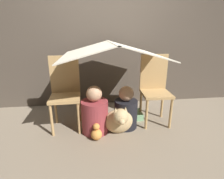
% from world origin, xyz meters
% --- Properties ---
extents(ground_plane, '(8.80, 8.80, 0.00)m').
position_xyz_m(ground_plane, '(0.00, 0.00, 0.00)').
color(ground_plane, gray).
extents(wall_back, '(7.00, 0.05, 2.50)m').
position_xyz_m(wall_back, '(0.00, 0.97, 1.25)').
color(wall_back, '#4C4238').
rests_on(wall_back, ground_plane).
extents(chair_left, '(0.41, 0.41, 0.99)m').
position_xyz_m(chair_left, '(-0.63, 0.17, 0.54)').
color(chair_left, tan).
rests_on(chair_left, ground_plane).
extents(chair_right, '(0.41, 0.41, 0.99)m').
position_xyz_m(chair_right, '(0.64, 0.17, 0.54)').
color(chair_right, tan).
rests_on(chair_right, ground_plane).
extents(sheet_canopy, '(1.27, 1.15, 0.18)m').
position_xyz_m(sheet_canopy, '(0.00, 0.09, 1.08)').
color(sheet_canopy, silver).
extents(person_front, '(0.35, 0.35, 0.64)m').
position_xyz_m(person_front, '(-0.25, -0.04, 0.26)').
color(person_front, maroon).
rests_on(person_front, ground_plane).
extents(person_second, '(0.32, 0.32, 0.60)m').
position_xyz_m(person_second, '(0.19, 0.03, 0.25)').
color(person_second, black).
rests_on(person_second, ground_plane).
extents(dog, '(0.38, 0.37, 0.43)m').
position_xyz_m(dog, '(0.06, -0.16, 0.21)').
color(dog, tan).
rests_on(dog, ground_plane).
extents(floor_cushion, '(0.33, 0.27, 0.10)m').
position_xyz_m(floor_cushion, '(0.32, 0.28, 0.05)').
color(floor_cushion, '#7FB27F').
rests_on(floor_cushion, ground_plane).
extents(plush_toy, '(0.14, 0.14, 0.22)m').
position_xyz_m(plush_toy, '(-0.24, -0.24, 0.09)').
color(plush_toy, '#D88C3F').
rests_on(plush_toy, ground_plane).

